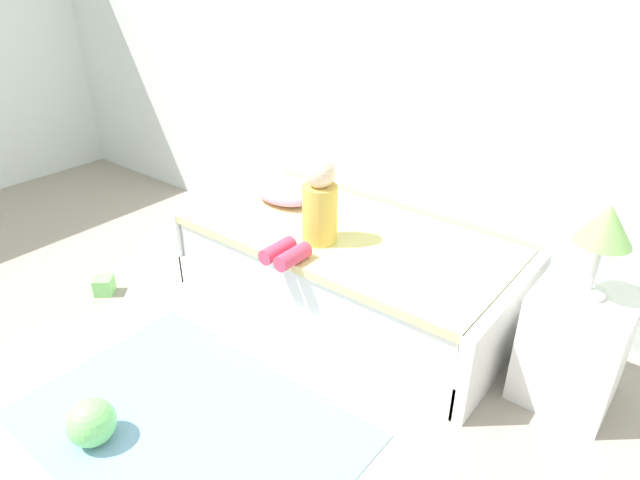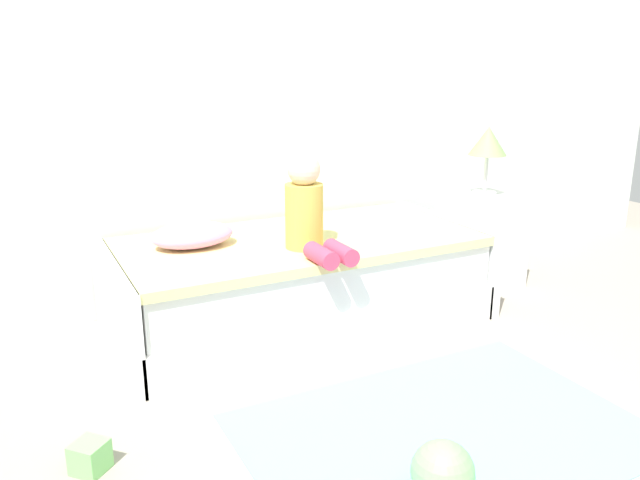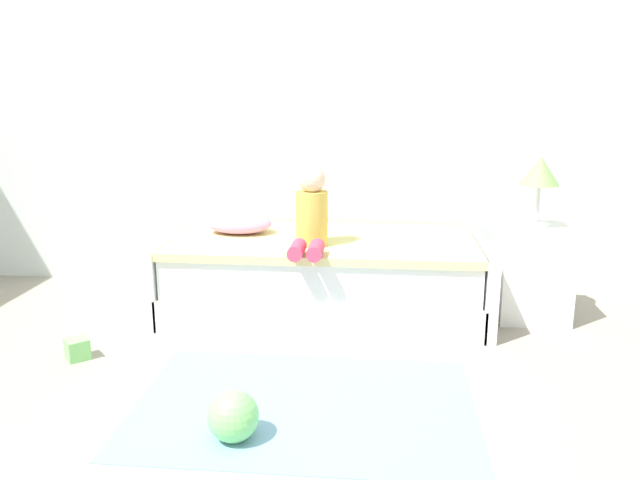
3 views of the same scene
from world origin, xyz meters
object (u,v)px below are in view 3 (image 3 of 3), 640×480
(toy_ball, at_px, (233,416))
(table_lamp, at_px, (540,174))
(pillow, at_px, (240,224))
(bed, at_px, (324,275))
(nightstand, at_px, (532,272))
(child_figure, at_px, (311,214))
(toy_block, at_px, (77,349))

(toy_ball, bearing_deg, table_lamp, 46.06)
(table_lamp, relative_size, pillow, 1.02)
(bed, relative_size, toy_ball, 9.55)
(nightstand, xyz_separation_m, child_figure, (-1.41, -0.25, 0.40))
(nightstand, xyz_separation_m, table_lamp, (0.00, 0.00, 0.64))
(toy_ball, relative_size, toy_block, 1.91)
(bed, relative_size, toy_block, 18.28)
(bed, distance_m, nightstand, 1.35)
(nightstand, xyz_separation_m, toy_block, (-2.63, -0.93, -0.24))
(nightstand, height_order, table_lamp, table_lamp)
(child_figure, bearing_deg, toy_ball, -97.27)
(nightstand, relative_size, toy_ball, 2.72)
(bed, height_order, toy_block, bed)
(pillow, distance_m, toy_block, 1.32)
(bed, xyz_separation_m, child_figure, (-0.06, -0.23, 0.46))
(bed, distance_m, pillow, 0.67)
(bed, bearing_deg, table_lamp, 1.07)
(child_figure, bearing_deg, table_lamp, 10.22)
(table_lamp, xyz_separation_m, child_figure, (-1.41, -0.25, -0.23))
(pillow, bearing_deg, table_lamp, -2.21)
(toy_block, bearing_deg, table_lamp, 19.36)
(child_figure, distance_m, toy_block, 1.54)
(toy_block, bearing_deg, toy_ball, -34.39)
(child_figure, distance_m, pillow, 0.64)
(bed, relative_size, table_lamp, 4.69)
(bed, distance_m, table_lamp, 1.52)
(child_figure, bearing_deg, nightstand, 10.22)
(toy_block, bearing_deg, child_figure, 28.70)
(pillow, height_order, toy_block, pillow)
(table_lamp, bearing_deg, nightstand, 0.00)
(pillow, relative_size, toy_block, 3.81)
(toy_ball, bearing_deg, toy_block, 145.61)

